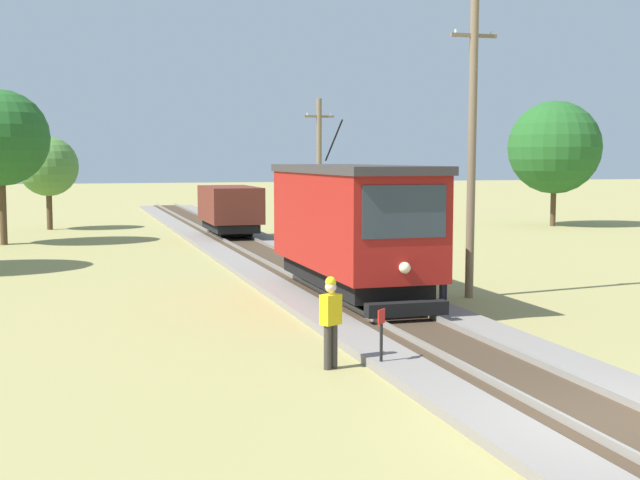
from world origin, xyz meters
TOP-DOWN VIEW (x-y plane):
  - ground_plane at (0.00, 0.00)m, footprint 260.00×260.00m
  - track_ballast at (0.00, 0.00)m, footprint 4.20×120.00m
  - sleeper_bed at (0.00, 0.00)m, footprint 2.04×120.00m
  - rail_left at (-0.72, 0.00)m, footprint 0.07×120.00m
  - red_tram at (0.00, 12.20)m, footprint 2.60×8.54m
  - freight_car at (0.00, 30.97)m, footprint 2.40×5.20m
  - utility_pole_near_tram at (3.51, 11.88)m, footprint 1.40×0.32m
  - utility_pole_mid at (3.51, 27.43)m, footprint 1.40×0.26m
  - trackside_signal_marker at (-1.92, 4.54)m, footprint 0.21×0.21m
  - gravel_pile at (4.80, 31.81)m, footprint 2.02×2.02m
  - track_worker at (-2.80, 4.94)m, footprint 0.45×0.39m
  - second_worker at (2.61, 11.71)m, footprint 0.45×0.42m
  - tree_left_near at (-8.60, 40.04)m, footprint 3.33×3.33m
  - tree_right_near at (-10.48, 31.75)m, footprint 4.43×4.43m
  - tree_horizon at (19.91, 34.31)m, footprint 5.44×5.44m

SIDE VIEW (x-z plane):
  - ground_plane at x=0.00m, z-range 0.00..0.00m
  - track_ballast at x=0.00m, z-range 0.00..0.18m
  - sleeper_bed at x=0.00m, z-range 0.18..0.19m
  - rail_left at x=-0.72m, z-range 0.18..0.32m
  - gravel_pile at x=4.80m, z-range 0.00..0.80m
  - trackside_signal_marker at x=-1.92m, z-range 0.08..1.26m
  - track_worker at x=-2.80m, z-range 0.09..1.88m
  - second_worker at x=2.61m, z-range 0.09..1.88m
  - freight_car at x=0.00m, z-range 0.40..2.71m
  - red_tram at x=0.00m, z-range -0.20..4.59m
  - utility_pole_mid at x=3.51m, z-range 0.10..6.80m
  - tree_left_near at x=-8.60m, z-range 0.93..6.14m
  - utility_pole_near_tram at x=3.51m, z-range 0.10..8.56m
  - tree_horizon at x=19.91m, z-range 0.95..8.31m
  - tree_right_near at x=-10.48m, z-range 1.35..8.50m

